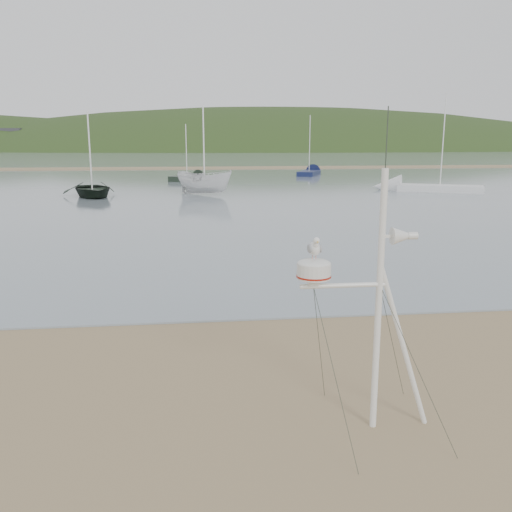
{
  "coord_description": "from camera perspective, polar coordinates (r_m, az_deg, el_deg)",
  "views": [
    {
      "loc": [
        0.78,
        -7.35,
        3.92
      ],
      "look_at": [
        1.77,
        1.0,
        2.11
      ],
      "focal_mm": 38.0,
      "sensor_mm": 36.0,
      "label": 1
    }
  ],
  "objects": [
    {
      "name": "hill_ridge",
      "position": [
        244.14,
        -2.59,
        6.54
      ],
      "size": [
        620.0,
        180.0,
        80.0
      ],
      "color": "#213515",
      "rests_on": "ground"
    },
    {
      "name": "water",
      "position": [
        139.41,
        -7.21,
        10.41
      ],
      "size": [
        560.0,
        256.0,
        0.04
      ],
      "primitive_type": "cube",
      "color": "gray",
      "rests_on": "ground"
    },
    {
      "name": "sailboat_dark_mid",
      "position": [
        55.18,
        -6.46,
        8.27
      ],
      "size": [
        4.36,
        5.68,
        5.85
      ],
      "color": "black",
      "rests_on": "ground"
    },
    {
      "name": "sailboat_white_near",
      "position": [
        44.27,
        15.76,
        6.97
      ],
      "size": [
        8.26,
        5.4,
        8.12
      ],
      "color": "silver",
      "rests_on": "ground"
    },
    {
      "name": "sailboat_blue_far",
      "position": [
        63.81,
        5.93,
        8.79
      ],
      "size": [
        4.43,
        7.37,
        7.2
      ],
      "color": "#121A3F",
      "rests_on": "ground"
    },
    {
      "name": "mast_rig",
      "position": [
        7.6,
        12.26,
        -10.35
      ],
      "size": [
        1.92,
        2.05,
        4.34
      ],
      "color": "white",
      "rests_on": "ground"
    },
    {
      "name": "boat_dark",
      "position": [
        39.51,
        -17.04,
        9.63
      ],
      "size": [
        3.76,
        2.12,
        5.06
      ],
      "primitive_type": "imported",
      "rotation": [
        0.0,
        0.0,
        0.32
      ],
      "color": "black",
      "rests_on": "water"
    },
    {
      "name": "far_cottages",
      "position": [
        203.36,
        -6.29,
        12.06
      ],
      "size": [
        294.4,
        6.3,
        8.0
      ],
      "color": "silver",
      "rests_on": "ground"
    },
    {
      "name": "boat_white",
      "position": [
        39.61,
        -5.49,
        9.83
      ],
      "size": [
        2.5,
        2.49,
        4.68
      ],
      "primitive_type": "imported",
      "rotation": [
        0.0,
        0.0,
        0.94
      ],
      "color": "silver",
      "rests_on": "water"
    },
    {
      "name": "sandbar",
      "position": [
        77.45,
        -7.44,
        9.16
      ],
      "size": [
        560.0,
        7.0,
        0.07
      ],
      "primitive_type": "cube",
      "color": "#856D4D",
      "rests_on": "water"
    },
    {
      "name": "ground",
      "position": [
        8.37,
        -11.8,
        -16.09
      ],
      "size": [
        560.0,
        560.0,
        0.0
      ],
      "primitive_type": "plane",
      "color": "#856D4D",
      "rests_on": "ground"
    }
  ]
}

